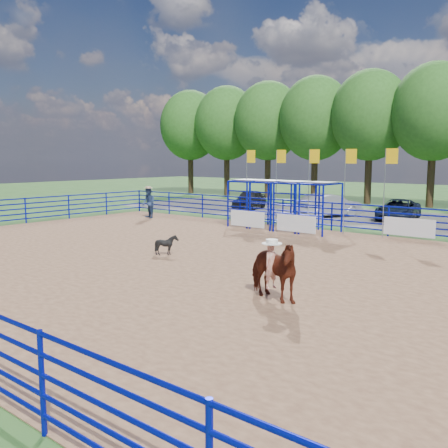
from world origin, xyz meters
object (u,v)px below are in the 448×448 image
(horse_and_rider, at_px, (272,268))
(spectator_cowboy, at_px, (149,203))
(calf, at_px, (167,245))
(car_c, at_px, (398,210))
(car_a, at_px, (249,200))
(car_b, at_px, (329,205))

(horse_and_rider, xyz_separation_m, spectator_cowboy, (-16.11, 10.22, 0.11))
(horse_and_rider, distance_m, spectator_cowboy, 19.07)
(calf, bearing_deg, spectator_cowboy, 56.17)
(car_c, bearing_deg, spectator_cowboy, -152.23)
(calf, height_order, car_c, car_c)
(car_a, distance_m, car_b, 6.86)
(horse_and_rider, height_order, calf, horse_and_rider)
(spectator_cowboy, distance_m, car_b, 11.46)
(horse_and_rider, distance_m, car_c, 19.80)
(spectator_cowboy, bearing_deg, car_c, 36.78)
(car_b, bearing_deg, car_c, -139.33)
(calf, relative_size, car_b, 0.18)
(horse_and_rider, relative_size, car_b, 0.50)
(horse_and_rider, relative_size, calf, 2.76)
(spectator_cowboy, relative_size, car_c, 0.44)
(horse_and_rider, bearing_deg, spectator_cowboy, 147.61)
(car_b, bearing_deg, calf, 117.04)
(car_a, bearing_deg, calf, -82.26)
(calf, distance_m, spectator_cowboy, 12.23)
(calf, height_order, car_a, car_a)
(calf, height_order, car_b, car_b)
(horse_and_rider, distance_m, car_b, 19.73)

